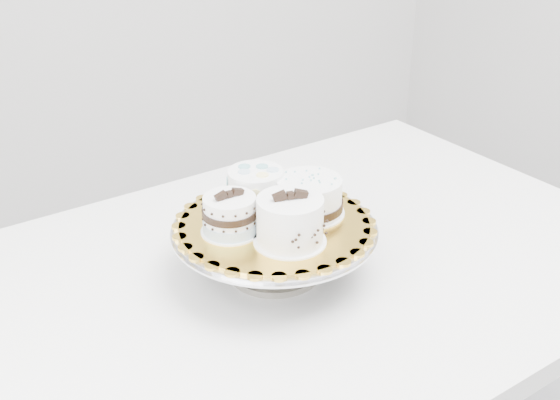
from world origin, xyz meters
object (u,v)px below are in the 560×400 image
table (297,293)px  cake_dots (256,189)px  cake_board (274,224)px  cake_swirl (290,222)px  cake_ribbon (310,197)px  cake_banded (230,216)px  cake_stand (274,241)px

table → cake_dots: (-0.05, 0.06, 0.21)m
cake_board → cake_swirl: size_ratio=2.51×
cake_swirl → cake_dots: (0.01, 0.13, -0.00)m
table → cake_ribbon: bearing=-24.7°
cake_banded → cake_dots: (0.08, 0.06, 0.01)m
table → cake_banded: cake_banded is taller
cake_stand → cake_banded: cake_banded is taller
cake_stand → cake_board: bearing=180.0°
cake_board → cake_dots: bearing=91.4°
table → cake_swirl: cake_swirl is taller
cake_stand → cake_ribbon: 0.10m
table → cake_ribbon: cake_ribbon is taller
table → cake_banded: 0.24m
cake_dots → cake_ribbon: 0.10m
cake_stand → cake_swirl: cake_swirl is taller
cake_stand → cake_dots: size_ratio=2.96×
cake_banded → cake_ribbon: size_ratio=0.71×
cake_board → cake_banded: size_ratio=3.28×
cake_banded → cake_dots: cake_banded is taller
cake_swirl → cake_banded: cake_swirl is taller
cake_swirl → cake_dots: size_ratio=1.09×
cake_dots → cake_ribbon: bearing=-33.4°
cake_swirl → cake_ribbon: bearing=55.5°
cake_swirl → cake_dots: 0.13m
cake_stand → cake_dots: (-0.00, 0.07, 0.07)m
table → cake_banded: bearing=174.0°
cake_dots → cake_ribbon: size_ratio=0.86×
cake_board → cake_banded: 0.09m
cake_swirl → cake_ribbon: (0.08, 0.07, -0.01)m
cake_banded → cake_board: bearing=-10.2°
table → cake_swirl: (-0.06, -0.08, 0.21)m
cake_stand → table: bearing=9.7°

